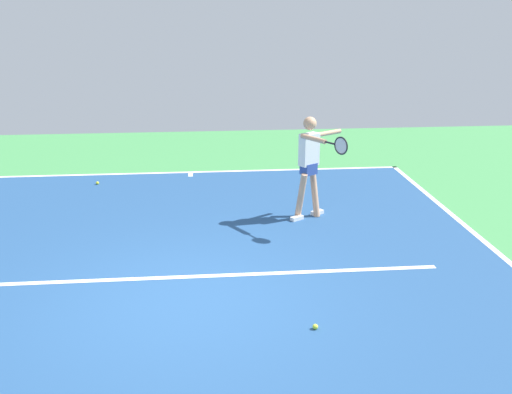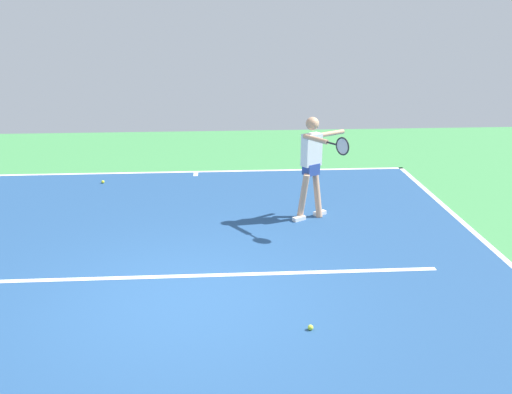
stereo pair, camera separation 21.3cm
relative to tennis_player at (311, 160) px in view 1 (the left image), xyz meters
The scene contains 8 objects.
ground_plane 3.79m from the tennis_player, 53.81° to the left, with size 21.28×21.28×0.00m, color #428E4C.
court_surface 3.79m from the tennis_player, 53.81° to the left, with size 9.63×12.34×0.00m, color navy.
court_line_baseline_near 3.99m from the tennis_player, 56.03° to the right, with size 9.63×0.10×0.01m, color white.
court_line_service 3.26m from the tennis_player, 45.83° to the left, with size 7.22×0.10×0.01m, color white.
court_line_centre_mark 3.83m from the tennis_player, 54.29° to the right, with size 0.10×0.30×0.01m, color white.
tennis_player is the anchor object (origin of this frame).
tennis_ball_near_service_line 3.93m from the tennis_player, 80.90° to the left, with size 0.07×0.07×0.07m, color #C6E53D.
tennis_ball_by_baseline 4.87m from the tennis_player, 30.50° to the right, with size 0.07×0.07×0.07m, color yellow.
Camera 1 is at (-0.30, 6.73, 3.62)m, focal length 40.93 mm.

